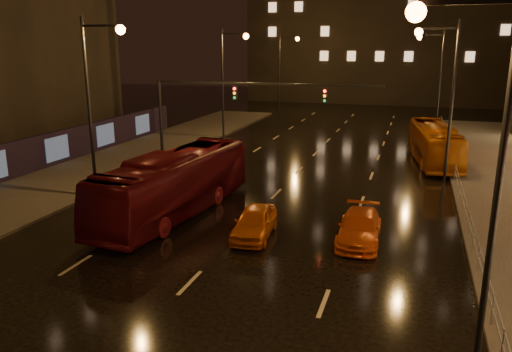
% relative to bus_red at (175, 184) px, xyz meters
% --- Properties ---
extents(ground, '(140.00, 140.00, 0.00)m').
position_rel_bus_red_xyz_m(ground, '(3.99, 9.10, -1.64)').
color(ground, black).
rests_on(ground, ground).
extents(sidewalk_left, '(7.00, 70.00, 0.15)m').
position_rel_bus_red_xyz_m(sidewalk_left, '(-9.51, 4.10, -1.56)').
color(sidewalk_left, '#38332D').
rests_on(sidewalk_left, ground).
extents(traffic_signal, '(15.31, 0.32, 6.20)m').
position_rel_bus_red_xyz_m(traffic_signal, '(-1.07, 9.10, 3.10)').
color(traffic_signal, black).
rests_on(traffic_signal, ground).
extents(streetlight_right, '(2.64, 0.50, 10.00)m').
position_rel_bus_red_xyz_m(streetlight_right, '(12.91, -8.90, 4.80)').
color(streetlight_right, black).
rests_on(streetlight_right, ground).
extents(railing_right, '(0.05, 56.00, 1.00)m').
position_rel_bus_red_xyz_m(railing_right, '(14.19, 7.10, -0.74)').
color(railing_right, '#99999E').
rests_on(railing_right, sidewalk_right).
extents(bus_red, '(3.78, 11.95, 3.27)m').
position_rel_bus_red_xyz_m(bus_red, '(0.00, 0.00, 0.00)').
color(bus_red, '#4E0B12').
rests_on(bus_red, ground).
extents(bus_curb, '(3.84, 10.73, 2.92)m').
position_rel_bus_red_xyz_m(bus_curb, '(12.99, 16.39, -0.18)').
color(bus_curb, '#A14E10').
rests_on(bus_curb, ground).
extents(taxi_near, '(1.97, 4.15, 1.37)m').
position_rel_bus_red_xyz_m(taxi_near, '(4.85, -1.75, -0.95)').
color(taxi_near, '#C95A12').
rests_on(taxi_near, ground).
extents(taxi_far, '(1.94, 4.48, 1.29)m').
position_rel_bus_red_xyz_m(taxi_far, '(9.49, -0.90, -0.99)').
color(taxi_far, '#D75314').
rests_on(taxi_far, ground).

